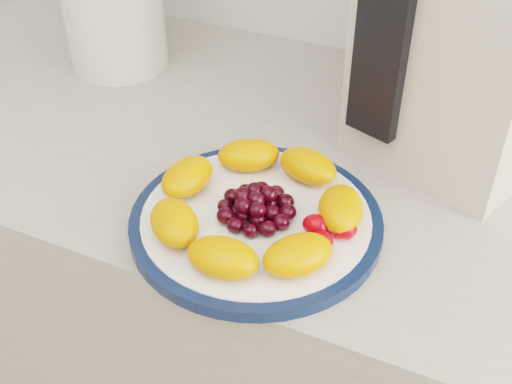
% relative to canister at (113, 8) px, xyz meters
% --- Properties ---
extents(counter, '(3.50, 0.60, 0.90)m').
position_rel_canister_xyz_m(counter, '(0.27, -0.10, -0.54)').
color(counter, '#A79C8F').
rests_on(counter, floor).
extents(cabinet_face, '(3.48, 0.58, 0.84)m').
position_rel_canister_xyz_m(cabinet_face, '(0.27, -0.10, -0.57)').
color(cabinet_face, '#84614B').
rests_on(cabinet_face, floor).
extents(plate_rim, '(0.29, 0.29, 0.01)m').
position_rel_canister_xyz_m(plate_rim, '(0.37, -0.28, -0.09)').
color(plate_rim, '#0D1C3D').
rests_on(plate_rim, counter).
extents(plate_face, '(0.26, 0.26, 0.02)m').
position_rel_canister_xyz_m(plate_face, '(0.37, -0.28, -0.09)').
color(plate_face, white).
rests_on(plate_face, counter).
extents(canister, '(0.19, 0.19, 0.19)m').
position_rel_canister_xyz_m(canister, '(0.00, 0.00, 0.00)').
color(canister, '#4F641D').
rests_on(canister, counter).
extents(appliance_body, '(0.30, 0.36, 0.38)m').
position_rel_canister_xyz_m(appliance_body, '(0.55, 0.02, 0.09)').
color(appliance_body, beige).
rests_on(appliance_body, counter).
extents(appliance_panel, '(0.07, 0.04, 0.28)m').
position_rel_canister_xyz_m(appliance_panel, '(0.45, -0.11, 0.10)').
color(appliance_panel, black).
rests_on(appliance_panel, appliance_body).
extents(fruit_plate, '(0.25, 0.24, 0.04)m').
position_rel_canister_xyz_m(fruit_plate, '(0.37, -0.28, -0.06)').
color(fruit_plate, orange).
rests_on(fruit_plate, plate_face).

